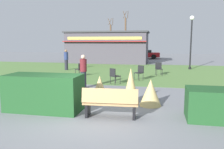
{
  "coord_description": "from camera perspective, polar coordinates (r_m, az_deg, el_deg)",
  "views": [
    {
      "loc": [
        2.15,
        -6.64,
        2.34
      ],
      "look_at": [
        0.28,
        2.4,
        1.03
      ],
      "focal_mm": 37.33,
      "sensor_mm": 36.0,
      "label": 1
    }
  ],
  "objects": [
    {
      "name": "ornamental_grass_behind_right",
      "position": [
        8.63,
        9.42,
        -4.38
      ],
      "size": [
        0.79,
        0.79,
        0.98
      ],
      "primitive_type": "cone",
      "color": "tan",
      "rests_on": "ground_plane"
    },
    {
      "name": "parked_car_center_slot",
      "position": [
        32.08,
        7.69,
        5.0
      ],
      "size": [
        4.35,
        2.35,
        1.2
      ],
      "color": "maroon",
      "rests_on": "ground_plane"
    },
    {
      "name": "person_standing",
      "position": [
        19.55,
        -11.16,
        3.61
      ],
      "size": [
        0.34,
        0.34,
        1.69
      ],
      "rotation": [
        0.0,
        0.0,
        3.86
      ],
      "color": "#23232D",
      "rests_on": "ground_plane"
    },
    {
      "name": "tree_left_bg",
      "position": [
        38.12,
        3.31,
        9.39
      ],
      "size": [
        0.91,
        0.96,
        7.13
      ],
      "color": "brown",
      "rests_on": "ground_plane"
    },
    {
      "name": "hedge_right",
      "position": [
        7.65,
        24.58,
        -6.77
      ],
      "size": [
        1.83,
        1.1,
        0.95
      ],
      "primitive_type": "cube",
      "color": "#1E4C23",
      "rests_on": "ground_plane"
    },
    {
      "name": "hedge_left",
      "position": [
        8.23,
        -16.34,
        -4.3
      ],
      "size": [
        2.54,
        1.1,
        1.24
      ],
      "primitive_type": "cube",
      "color": "#1E4C23",
      "rests_on": "ground_plane"
    },
    {
      "name": "ornamental_grass_behind_left",
      "position": [
        8.87,
        4.61,
        -2.7
      ],
      "size": [
        0.63,
        0.63,
        1.36
      ],
      "primitive_type": "cone",
      "color": "tan",
      "rests_on": "ground_plane"
    },
    {
      "name": "cafe_chair_center",
      "position": [
        12.73,
        0.51,
        -0.08
      ],
      "size": [
        0.62,
        0.62,
        0.89
      ],
      "color": "black",
      "rests_on": "ground_plane"
    },
    {
      "name": "ornamental_grass_behind_center",
      "position": [
        9.25,
        -3.02,
        -3.38
      ],
      "size": [
        0.7,
        0.7,
        1.0
      ],
      "primitive_type": "cone",
      "color": "tan",
      "rests_on": "ground_plane"
    },
    {
      "name": "cafe_chair_north",
      "position": [
        14.25,
        6.79,
        0.74
      ],
      "size": [
        0.61,
        0.61,
        0.89
      ],
      "color": "black",
      "rests_on": "ground_plane"
    },
    {
      "name": "parked_car_west_slot",
      "position": [
        32.9,
        -1.75,
        5.15
      ],
      "size": [
        4.29,
        2.24,
        1.2
      ],
      "color": "black",
      "rests_on": "ground_plane"
    },
    {
      "name": "cafe_chair_west",
      "position": [
        16.48,
        11.38,
        1.63
      ],
      "size": [
        0.53,
        0.53,
        0.89
      ],
      "color": "black",
      "rests_on": "ground_plane"
    },
    {
      "name": "ground_plane",
      "position": [
        7.36,
        -6.02,
        -10.48
      ],
      "size": [
        80.0,
        80.0,
        0.0
      ],
      "primitive_type": "plane",
      "color": "slate"
    },
    {
      "name": "lawn_patch",
      "position": [
        18.27,
        4.85,
        0.73
      ],
      "size": [
        36.0,
        12.0,
        0.01
      ],
      "primitive_type": "cube",
      "color": "#5B8442",
      "rests_on": "ground_plane"
    },
    {
      "name": "tree_right_bg",
      "position": [
        38.83,
        -0.34,
        8.62
      ],
      "size": [
        0.91,
        0.96,
        6.11
      ],
      "color": "brown",
      "rests_on": "ground_plane"
    },
    {
      "name": "person_strolling",
      "position": [
        11.74,
        -7.02,
        0.81
      ],
      "size": [
        0.34,
        0.34,
        1.69
      ],
      "rotation": [
        0.0,
        0.0,
        3.31
      ],
      "color": "#23232D",
      "rests_on": "ground_plane"
    },
    {
      "name": "cafe_chair_east",
      "position": [
        15.87,
        -7.82,
        1.47
      ],
      "size": [
        0.61,
        0.61,
        0.89
      ],
      "color": "black",
      "rests_on": "ground_plane"
    },
    {
      "name": "food_kiosk",
      "position": [
        26.08,
        -1.02,
        6.74
      ],
      "size": [
        8.97,
        4.51,
        3.42
      ],
      "color": "#47424C",
      "rests_on": "ground_plane"
    },
    {
      "name": "park_bench",
      "position": [
        7.17,
        -0.4,
        -6.92
      ],
      "size": [
        1.73,
        0.63,
        0.95
      ],
      "color": "tan",
      "rests_on": "ground_plane"
    },
    {
      "name": "trash_bin",
      "position": [
        9.98,
        -23.45,
        -3.56
      ],
      "size": [
        0.52,
        0.52,
        0.88
      ],
      "primitive_type": "cylinder",
      "color": "#2D4233",
      "rests_on": "ground_plane"
    },
    {
      "name": "lamppost_far",
      "position": [
        20.65,
        18.85,
        8.9
      ],
      "size": [
        0.36,
        0.36,
        4.44
      ],
      "color": "black",
      "rests_on": "ground_plane"
    }
  ]
}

